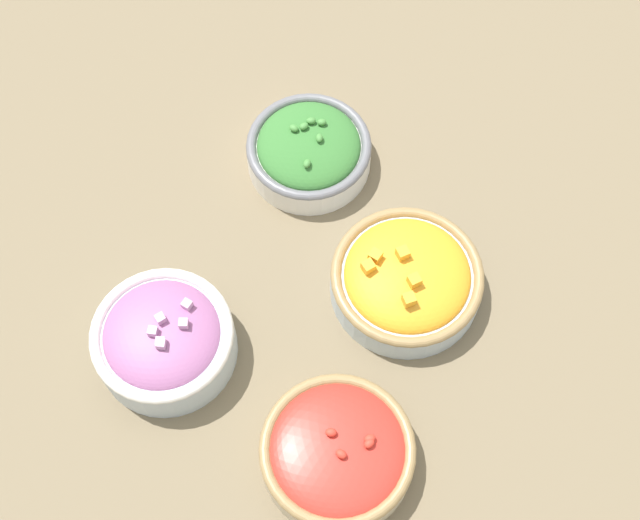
{
  "coord_description": "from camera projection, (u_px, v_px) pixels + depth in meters",
  "views": [
    {
      "loc": [
        0.36,
        0.24,
        0.93
      ],
      "look_at": [
        0.0,
        0.0,
        0.03
      ],
      "focal_mm": 50.0,
      "sensor_mm": 36.0,
      "label": 1
    }
  ],
  "objects": [
    {
      "name": "bowl_broccoli",
      "position": [
        309.0,
        150.0,
        1.06
      ],
      "size": [
        0.15,
        0.15,
        0.06
      ],
      "color": "silver",
      "rests_on": "ground_plane"
    },
    {
      "name": "bowl_squash",
      "position": [
        407.0,
        279.0,
        0.99
      ],
      "size": [
        0.17,
        0.17,
        0.07
      ],
      "color": "#B2C1CC",
      "rests_on": "ground_plane"
    },
    {
      "name": "bowl_red_onion",
      "position": [
        164.0,
        339.0,
        0.95
      ],
      "size": [
        0.15,
        0.15,
        0.08
      ],
      "color": "#B2C1CC",
      "rests_on": "ground_plane"
    },
    {
      "name": "ground_plane",
      "position": [
        320.0,
        271.0,
        1.03
      ],
      "size": [
        3.0,
        3.0,
        0.0
      ],
      "primitive_type": "plane",
      "color": "#75664C"
    },
    {
      "name": "bowl_cherry_tomatoes",
      "position": [
        337.0,
        452.0,
        0.91
      ],
      "size": [
        0.16,
        0.16,
        0.06
      ],
      "color": "beige",
      "rests_on": "ground_plane"
    }
  ]
}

